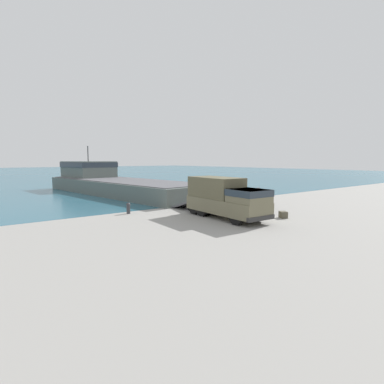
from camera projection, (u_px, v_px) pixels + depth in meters
name	position (u px, v px, depth m)	size (l,w,h in m)	color
ground_plane	(217.00, 211.00, 26.55)	(240.00, 240.00, 0.00)	gray
water_surface	(30.00, 173.00, 101.47)	(240.00, 180.00, 0.01)	#285B70
landing_craft	(113.00, 181.00, 42.14)	(11.87, 34.37, 6.73)	#56605B
military_truck	(225.00, 197.00, 23.42)	(2.83, 7.56, 3.16)	#6B664C
soldier_on_ramp	(255.00, 202.00, 25.59)	(0.44, 0.50, 1.71)	#566042
moored_boat_a	(101.00, 174.00, 81.13)	(7.62, 7.20, 1.89)	navy
mooring_bollard	(128.00, 208.00, 25.41)	(0.36, 0.36, 0.94)	#333338
cargo_crate	(283.00, 215.00, 23.56)	(0.52, 0.62, 0.52)	#4C4738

